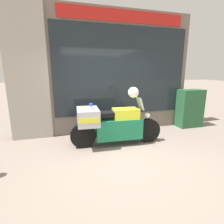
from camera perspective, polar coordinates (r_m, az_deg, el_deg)
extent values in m
plane|color=gray|center=(3.91, 5.52, -14.68)|extent=(60.00, 60.00, 0.00)
cube|color=#6B6056|center=(5.37, -2.06, 12.59)|extent=(5.31, 0.40, 3.54)
cube|color=#A39E93|center=(5.30, -25.60, 11.34)|extent=(1.04, 0.55, 3.54)
cube|color=#1E262D|center=(5.30, 3.75, 13.10)|extent=(4.03, 0.02, 2.54)
cube|color=red|center=(5.50, 4.03, 28.81)|extent=(3.63, 0.03, 0.32)
cube|color=slate|center=(5.71, 2.38, -2.58)|extent=(3.81, 0.30, 0.55)
cube|color=silver|center=(5.66, 2.03, 7.16)|extent=(3.81, 0.02, 1.40)
cube|color=beige|center=(5.50, 2.55, 14.22)|extent=(3.81, 0.30, 0.02)
cube|color=#195623|center=(5.23, -12.80, 14.42)|extent=(0.18, 0.04, 0.06)
cube|color=maroon|center=(5.32, -4.93, 14.66)|extent=(0.18, 0.04, 0.06)
cube|color=black|center=(5.50, 2.56, 14.64)|extent=(0.18, 0.04, 0.06)
cube|color=navy|center=(5.77, 9.45, 14.41)|extent=(0.18, 0.04, 0.06)
cube|color=#B7B2A8|center=(6.10, 15.65, 14.03)|extent=(0.18, 0.04, 0.06)
cube|color=red|center=(5.31, -9.41, 0.59)|extent=(0.19, 0.02, 0.27)
cube|color=#2D8E42|center=(5.55, 2.64, 1.32)|extent=(0.19, 0.02, 0.27)
cube|color=orange|center=(6.02, 13.23, 1.91)|extent=(0.19, 0.03, 0.27)
cylinder|color=black|center=(4.70, 11.70, -5.88)|extent=(0.63, 0.18, 0.62)
cylinder|color=black|center=(4.32, -9.36, -7.52)|extent=(0.63, 0.18, 0.62)
cube|color=#19754C|center=(4.41, 2.18, -5.36)|extent=(1.17, 0.49, 0.50)
cube|color=yellow|center=(4.35, 4.47, -0.67)|extent=(0.65, 0.42, 0.28)
cube|color=black|center=(4.24, -1.17, -0.58)|extent=(0.68, 0.36, 0.10)
cube|color=#B7B7BC|center=(4.19, -7.89, -1.46)|extent=(0.54, 0.77, 0.38)
cube|color=yellow|center=(4.19, -7.89, -1.46)|extent=(0.49, 0.78, 0.11)
cube|color=#B2BCC6|center=(4.43, 9.18, 2.78)|extent=(0.14, 0.30, 0.30)
sphere|color=white|center=(4.57, 11.45, -1.20)|extent=(0.14, 0.14, 0.14)
sphere|color=blue|center=(4.13, -6.86, 2.36)|extent=(0.09, 0.09, 0.09)
cube|color=#235633|center=(6.36, 24.07, 1.12)|extent=(0.81, 0.44, 1.24)
sphere|color=white|center=(4.32, 6.99, 6.39)|extent=(0.26, 0.26, 0.26)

